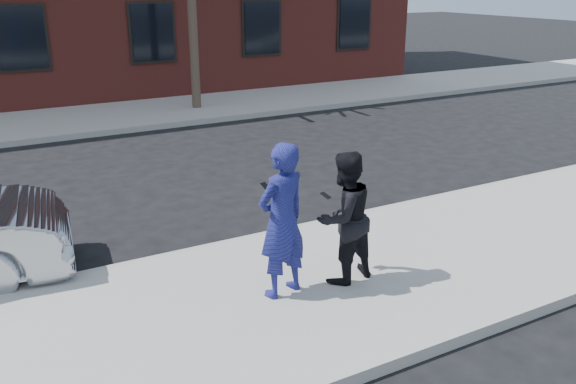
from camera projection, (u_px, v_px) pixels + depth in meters
ground at (176, 322)px, 7.15m from camera, size 100.00×100.00×0.00m
near_sidewalk at (183, 327)px, 6.92m from camera, size 50.00×3.50×0.15m
near_curb at (138, 265)px, 8.40m from camera, size 50.00×0.10×0.15m
far_sidewalk at (36, 125)px, 16.39m from camera, size 50.00×3.50×0.15m
far_curb at (47, 139)px, 14.91m from camera, size 50.00×0.10×0.15m
man_hoodie at (282, 221)px, 7.20m from camera, size 0.79×0.62×1.92m
man_peacoat at (344, 218)px, 7.57m from camera, size 0.93×0.78×1.70m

